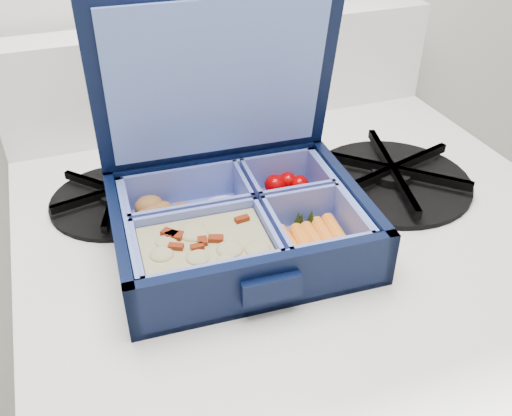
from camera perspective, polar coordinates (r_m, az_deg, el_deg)
name	(u,v)px	position (r m, az deg, el deg)	size (l,w,h in m)	color
bento_box	(240,225)	(0.59, -1.64, -1.67)	(0.25, 0.20, 0.06)	black
burner_grate	(392,174)	(0.72, 13.41, 3.37)	(0.20, 0.20, 0.03)	black
burner_grate_rear	(117,196)	(0.69, -13.76, 1.20)	(0.16, 0.16, 0.02)	black
fork	(235,174)	(0.72, -2.11, 3.43)	(0.02, 0.18, 0.01)	silver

